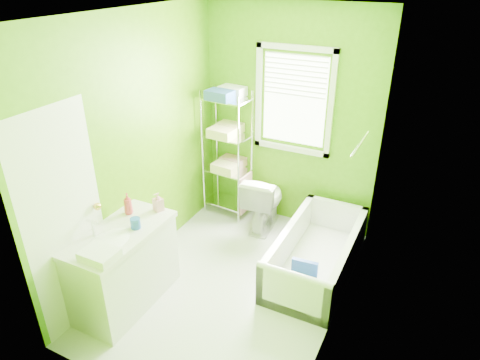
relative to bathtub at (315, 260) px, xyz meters
The scene contains 9 objects.
ground 0.90m from the bathtub, 141.92° to the right, with size 2.90×2.90×0.00m, color silver.
room_envelope 1.65m from the bathtub, 141.92° to the right, with size 2.14×2.94×2.62m.
window 1.82m from the bathtub, 126.16° to the left, with size 0.92×0.05×1.22m.
door 2.47m from the bathtub, 138.34° to the right, with size 0.09×0.80×2.00m.
right_wall_decor 1.34m from the bathtub, 58.75° to the right, with size 0.04×1.48×1.17m.
bathtub is the anchor object (origin of this frame).
toilet 1.05m from the bathtub, 145.38° to the left, with size 0.40×0.71×0.72m, color white.
vanity 1.94m from the bathtub, 140.51° to the right, with size 0.54×1.06×1.01m.
wire_shelf_unit 1.76m from the bathtub, 153.58° to the left, with size 0.58×0.46×1.65m.
Camera 1 is at (1.60, -3.03, 2.94)m, focal length 32.00 mm.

